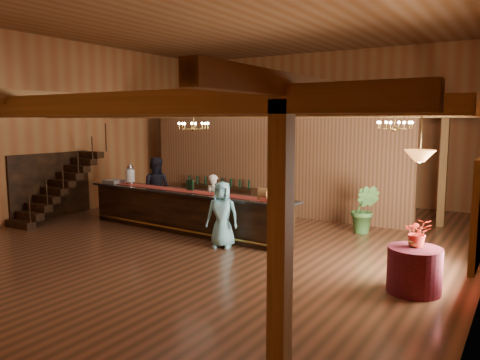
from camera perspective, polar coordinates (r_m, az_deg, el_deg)
The scene contains 28 objects.
floor at distance 12.04m, azimuth -2.31°, elevation -7.13°, with size 14.00×14.00×0.00m, color brown.
ceiling at distance 11.92m, azimuth -2.46°, elevation 19.41°, with size 14.00×14.00×0.00m, color brown.
wall_back at distance 17.87m, azimuth 10.51°, elevation 6.39°, with size 12.00×0.10×5.50m, color #966133.
wall_left at distance 15.85m, azimuth -20.67°, elevation 5.94°, with size 0.10×14.00×5.50m, color #966133.
beam_grid at distance 12.08m, azimuth -1.02°, elevation 8.45°, with size 11.90×13.90×0.39m.
support_posts at distance 11.33m, azimuth -3.78°, elevation 0.20°, with size 9.20×10.20×3.20m.
partition_wall at distance 14.98m, azimuth 3.66°, elevation 1.74°, with size 9.00×0.18×3.10m, color brown.
window_right_front at distance 8.16m, azimuth 27.07°, elevation -3.73°, with size 0.12×1.05×1.75m, color white.
staircase at distance 15.09m, azimuth -21.34°, elevation -0.81°, with size 1.00×2.80×2.00m.
backroom_boxes at distance 16.79m, azimuth 7.51°, elevation -1.22°, with size 4.10×0.60×1.10m.
tasting_bar at distance 12.72m, azimuth -6.73°, elevation -3.77°, with size 6.72×1.22×1.13m.
beverage_dispenser at distance 14.18m, azimuth -13.25°, elevation 0.65°, with size 0.26×0.26×0.60m.
glass_rack_tray at distance 14.59m, azimuth -15.06°, elevation -0.17°, with size 0.50×0.50×0.10m, color gray.
raffle_drum at distance 11.03m, azimuth 2.95°, elevation -1.62°, with size 0.34×0.24×0.30m.
bar_bottle_0 at distance 12.70m, azimuth -6.40°, elevation -0.59°, with size 0.07×0.07×0.30m, color black.
bar_bottle_1 at distance 12.64m, azimuth -6.05°, elevation -0.62°, with size 0.07×0.07×0.30m, color black.
bar_bottle_2 at distance 12.59m, azimuth -5.81°, elevation -0.65°, with size 0.07×0.07×0.30m, color black.
backbar_shelf at distance 15.86m, azimuth -2.69°, elevation -2.14°, with size 2.84×0.44×0.80m, color #3A1F0F.
round_table at distance 8.85m, azimuth 20.48°, elevation -10.25°, with size 0.92×0.92×0.80m, color maroon.
chandelier_left at distance 12.49m, azimuth -5.68°, elevation 6.62°, with size 0.80×0.80×0.50m.
chandelier_right at distance 11.39m, azimuth 18.34°, elevation 6.39°, with size 0.80×0.80×0.46m.
pendant_lamp at distance 8.48m, azimuth 21.08°, elevation 2.78°, with size 0.52×0.52×0.90m.
bartender at distance 13.02m, azimuth -3.21°, elevation -2.62°, with size 0.55×0.36×1.51m, color white.
staff_second at distance 14.36m, azimuth -10.24°, elevation -1.03°, with size 0.92×0.72×1.89m, color black.
guest at distance 11.07m, azimuth -2.18°, elevation -4.23°, with size 0.77×0.50×1.57m, color #88DEEF.
floor_plant at distance 12.83m, azimuth 14.95°, elevation -3.47°, with size 0.72×0.58×1.31m, color #407431.
table_flowers at distance 8.76m, azimuth 20.87°, elevation -5.98°, with size 0.46×0.40×0.52m, color red.
table_vase at distance 8.74m, azimuth 20.45°, elevation -6.65°, with size 0.16×0.16×0.32m, color #B68C3B.
Camera 1 is at (6.60, -9.61, 3.00)m, focal length 35.00 mm.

